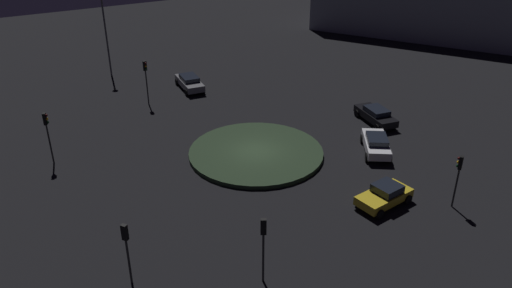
# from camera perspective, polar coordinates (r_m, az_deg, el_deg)

# --- Properties ---
(ground_plane) EXTENTS (116.39, 116.39, 0.00)m
(ground_plane) POSITION_cam_1_polar(r_m,az_deg,el_deg) (39.58, 0.00, -1.19)
(ground_plane) COLOR black
(roundabout_island) EXTENTS (10.38, 10.38, 0.34)m
(roundabout_island) POSITION_cam_1_polar(r_m,az_deg,el_deg) (39.50, 0.00, -0.97)
(roundabout_island) COLOR #263823
(roundabout_island) RESTS_ON ground_plane
(car_grey) EXTENTS (4.72, 2.27, 1.40)m
(car_grey) POSITION_cam_1_polar(r_m,az_deg,el_deg) (52.56, -7.42, 6.87)
(car_grey) COLOR slate
(car_grey) RESTS_ON ground_plane
(car_yellow) EXTENTS (2.43, 4.04, 1.43)m
(car_yellow) POSITION_cam_1_polar(r_m,az_deg,el_deg) (34.35, 14.15, -5.53)
(car_yellow) COLOR gold
(car_yellow) RESTS_ON ground_plane
(car_white) EXTENTS (4.59, 3.80, 1.44)m
(car_white) POSITION_cam_1_polar(r_m,az_deg,el_deg) (40.64, 13.24, 0.06)
(car_white) COLOR white
(car_white) RESTS_ON ground_plane
(car_black) EXTENTS (4.69, 2.46, 1.39)m
(car_black) POSITION_cam_1_polar(r_m,az_deg,el_deg) (45.76, 13.20, 3.18)
(car_black) COLOR black
(car_black) RESTS_ON ground_plane
(traffic_light_northwest) EXTENTS (0.37, 0.39, 3.72)m
(traffic_light_northwest) POSITION_cam_1_polar(r_m,az_deg,el_deg) (27.03, -14.25, -10.52)
(traffic_light_northwest) COLOR #2D2D2D
(traffic_light_northwest) RESTS_ON ground_plane
(traffic_light_northeast) EXTENTS (0.36, 0.39, 4.09)m
(traffic_light_northeast) POSITION_cam_1_polar(r_m,az_deg,el_deg) (40.04, -22.25, 1.66)
(traffic_light_northeast) COLOR #2D2D2D
(traffic_light_northeast) RESTS_ON ground_plane
(traffic_light_east) EXTENTS (0.39, 0.35, 4.25)m
(traffic_light_east) POSITION_cam_1_polar(r_m,az_deg,el_deg) (48.61, -12.17, 7.63)
(traffic_light_east) COLOR #2D2D2D
(traffic_light_east) RESTS_ON ground_plane
(traffic_light_northwest_near) EXTENTS (0.40, 0.37, 3.98)m
(traffic_light_northwest_near) POSITION_cam_1_polar(r_m,az_deg,el_deg) (26.22, 0.83, -10.37)
(traffic_light_northwest_near) COLOR #2D2D2D
(traffic_light_northwest_near) RESTS_ON ground_plane
(traffic_light_southwest) EXTENTS (0.40, 0.37, 3.71)m
(traffic_light_southwest) POSITION_cam_1_polar(r_m,az_deg,el_deg) (34.54, 21.64, -2.82)
(traffic_light_southwest) COLOR #2D2D2D
(traffic_light_southwest) RESTS_ON ground_plane
(streetlamp_east) EXTENTS (0.60, 0.60, 8.69)m
(streetlamp_east) POSITION_cam_1_polar(r_m,az_deg,el_deg) (56.74, -16.56, 13.07)
(streetlamp_east) COLOR #4C4C51
(streetlamp_east) RESTS_ON ground_plane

